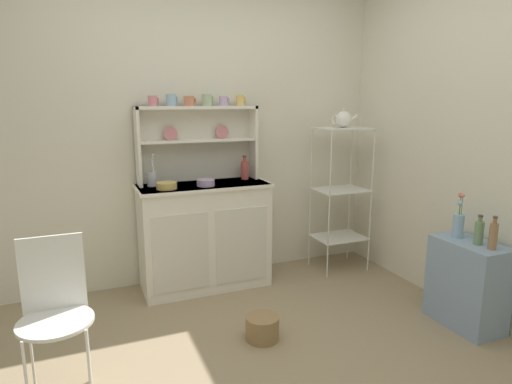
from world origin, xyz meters
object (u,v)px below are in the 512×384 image
wire_chair (55,304)px  flower_vase (458,223)px  hutch_cabinet (205,235)px  bowl_mixing_large (167,186)px  bakers_rack (341,185)px  floor_basket (262,328)px  vinegar_bottle (493,235)px  cup_rose_0 (153,101)px  porcelain_teapot (343,119)px  oil_bottle (479,232)px  hutch_shelf_unit (197,137)px  jam_bottle (245,170)px  side_shelf_blue (467,284)px  utensil_jar (152,179)px

wire_chair → flower_vase: bearing=17.5°
hutch_cabinet → bowl_mixing_large: (-0.30, -0.07, 0.44)m
bakers_rack → floor_basket: bearing=-142.4°
hutch_cabinet → vinegar_bottle: (1.46, -1.45, 0.24)m
floor_basket → vinegar_bottle: 1.56m
bakers_rack → cup_rose_0: cup_rose_0 is taller
bowl_mixing_large → bakers_rack: bearing=-0.2°
porcelain_teapot → oil_bottle: bearing=-79.9°
flower_vase → vinegar_bottle: flower_vase is taller
hutch_shelf_unit → porcelain_teapot: size_ratio=4.20×
jam_bottle → porcelain_teapot: (0.85, -0.17, 0.41)m
bowl_mixing_large → oil_bottle: (1.76, -1.27, -0.21)m
hutch_cabinet → oil_bottle: hutch_cabinet is taller
flower_vase → floor_basket: bearing=170.2°
cup_rose_0 → porcelain_teapot: (1.58, -0.20, -0.16)m
side_shelf_blue → bakers_rack: bearing=100.5°
hutch_shelf_unit → side_shelf_blue: hutch_shelf_unit is taller
hutch_shelf_unit → oil_bottle: size_ratio=4.95×
oil_bottle → cup_rose_0: bearing=140.8°
side_shelf_blue → cup_rose_0: size_ratio=7.37×
hutch_shelf_unit → bowl_mixing_large: size_ratio=6.31×
wire_chair → bakers_rack: bearing=43.3°
porcelain_teapot → vinegar_bottle: bearing=-80.6°
cup_rose_0 → porcelain_teapot: bearing=-7.3°
bakers_rack → utensil_jar: (-1.62, 0.16, 0.14)m
hutch_shelf_unit → bakers_rack: size_ratio=0.76×
bakers_rack → floor_basket: size_ratio=5.92×
porcelain_teapot → oil_bottle: porcelain_teapot is taller
hutch_cabinet → bakers_rack: 1.28m
jam_bottle → porcelain_teapot: bearing=-11.1°
wire_chair → floor_basket: bearing=25.9°
cup_rose_0 → bakers_rack: bearing=-7.3°
bakers_rack → wire_chair: (-2.30, -0.99, -0.26)m
cup_rose_0 → vinegar_bottle: bearing=-41.1°
bakers_rack → oil_bottle: bearing=-79.9°
bowl_mixing_large → utensil_jar: utensil_jar is taller
jam_bottle → flower_vase: jam_bottle is taller
floor_basket → cup_rose_0: size_ratio=2.69×
porcelain_teapot → vinegar_bottle: size_ratio=1.08×
bowl_mixing_large → porcelain_teapot: size_ratio=0.67×
side_shelf_blue → wire_chair: (-2.53, 0.23, 0.22)m
bowl_mixing_large → porcelain_teapot: porcelain_teapot is taller
hutch_shelf_unit → floor_basket: (0.11, -1.11, -1.14)m
hutch_shelf_unit → vinegar_bottle: 2.24m
hutch_cabinet → flower_vase: flower_vase is taller
hutch_cabinet → floor_basket: hutch_cabinet is taller
bakers_rack → utensil_jar: size_ratio=5.11×
hutch_shelf_unit → utensil_jar: bearing=-167.5°
wire_chair → jam_bottle: 1.90m
bakers_rack → cup_rose_0: bearing=172.7°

